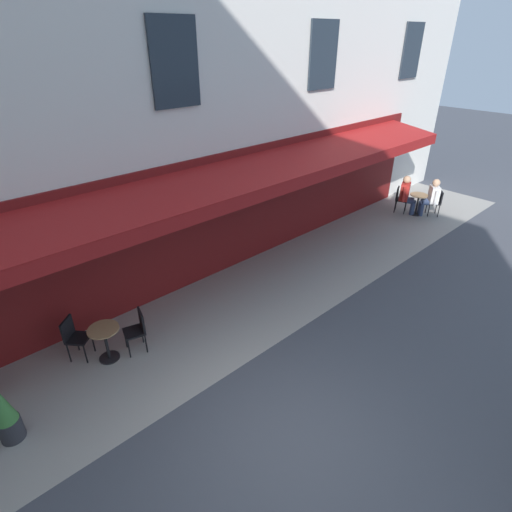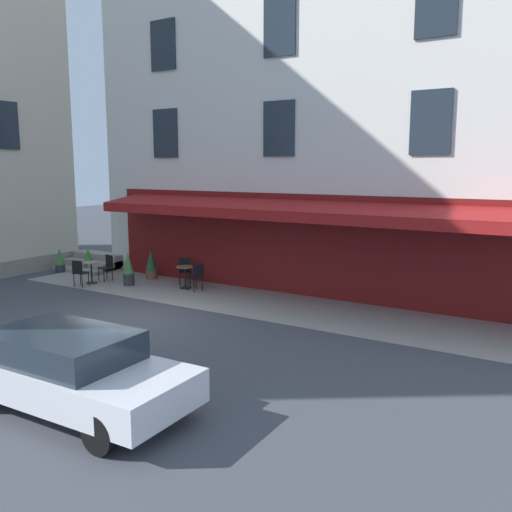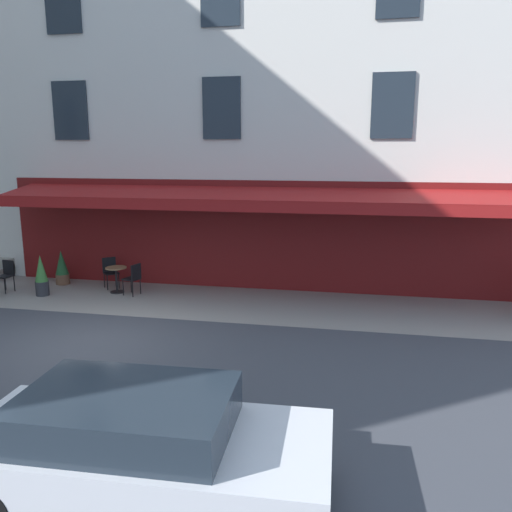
# 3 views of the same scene
# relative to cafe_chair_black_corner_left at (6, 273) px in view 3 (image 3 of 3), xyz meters

# --- Properties ---
(ground_plane) EXTENTS (70.00, 70.00, 0.00)m
(ground_plane) POSITION_rel_cafe_chair_black_corner_left_xyz_m (-4.41, 3.26, -0.55)
(ground_plane) COLOR #42444C
(sidewalk_cafe_terrace) EXTENTS (20.50, 3.20, 0.01)m
(sidewalk_cafe_terrace) POSITION_rel_cafe_chair_black_corner_left_xyz_m (-7.66, -0.14, -0.54)
(sidewalk_cafe_terrace) COLOR gray
(sidewalk_cafe_terrace) RESTS_ON ground_plane
(cafe_building_facade) EXTENTS (20.00, 10.70, 15.00)m
(cafe_building_facade) POSITION_rel_cafe_chair_black_corner_left_xyz_m (-8.41, -6.22, 6.94)
(cafe_building_facade) COLOR silver
(cafe_building_facade) RESTS_ON ground_plane
(cafe_chair_black_corner_left) EXTENTS (0.46, 0.46, 0.91)m
(cafe_chair_black_corner_left) POSITION_rel_cafe_chair_black_corner_left_xyz_m (0.00, 0.00, 0.00)
(cafe_chair_black_corner_left) COLOR black
(cafe_chair_black_corner_left) RESTS_ON ground_plane
(cafe_table_streetside) EXTENTS (0.60, 0.60, 0.75)m
(cafe_table_streetside) POSITION_rel_cafe_chair_black_corner_left_xyz_m (-3.19, -0.50, -0.06)
(cafe_table_streetside) COLOR black
(cafe_table_streetside) RESTS_ON ground_plane
(cafe_chair_black_corner_right) EXTENTS (0.49, 0.49, 0.91)m
(cafe_chair_black_corner_right) POSITION_rel_cafe_chair_black_corner_left_xyz_m (-3.80, -0.33, 0.00)
(cafe_chair_black_corner_right) COLOR black
(cafe_chair_black_corner_right) RESTS_ON ground_plane
(cafe_chair_black_under_awning) EXTENTS (0.56, 0.56, 0.91)m
(cafe_chair_black_under_awning) POSITION_rel_cafe_chair_black_corner_left_xyz_m (-2.77, -0.96, 0.00)
(cafe_chair_black_under_awning) COLOR black
(cafe_chair_black_under_awning) RESTS_ON ground_plane
(potted_plant_entrance_left) EXTENTS (0.41, 0.41, 1.05)m
(potted_plant_entrance_left) POSITION_rel_cafe_chair_black_corner_left_xyz_m (-1.12, -1.06, -0.03)
(potted_plant_entrance_left) COLOR brown
(potted_plant_entrance_left) RESTS_ON ground_plane
(potted_plant_entrance_right) EXTENTS (0.37, 0.37, 1.17)m
(potted_plant_entrance_right) POSITION_rel_cafe_chair_black_corner_left_xyz_m (-1.25, 0.19, 0.02)
(potted_plant_entrance_right) COLOR #2D2D33
(potted_plant_entrance_right) RESTS_ON ground_plane
(parked_car_white) EXTENTS (4.36, 1.94, 1.33)m
(parked_car_white) POSITION_rel_cafe_chair_black_corner_left_xyz_m (-7.54, 7.75, 0.16)
(parked_car_white) COLOR silver
(parked_car_white) RESTS_ON ground_plane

